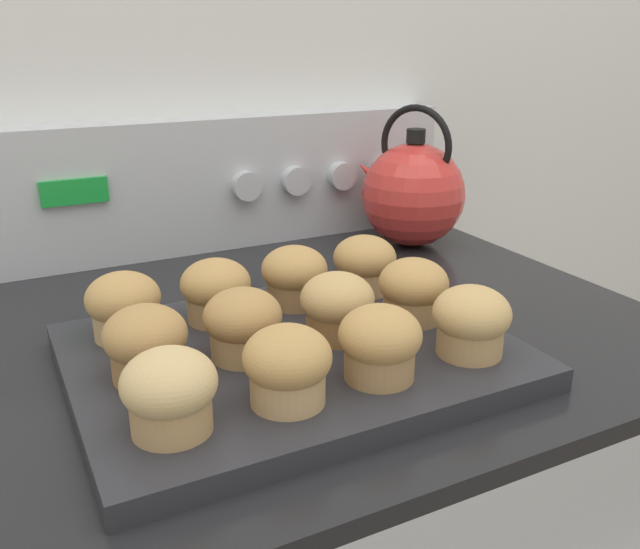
{
  "coord_description": "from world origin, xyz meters",
  "views": [
    {
      "loc": [
        -0.28,
        -0.29,
        1.22
      ],
      "look_at": [
        0.01,
        0.27,
        0.99
      ],
      "focal_mm": 38.0,
      "sensor_mm": 36.0,
      "label": 1
    }
  ],
  "objects_px": {
    "muffin_r2_c0": "(124,305)",
    "tea_kettle": "(412,193)",
    "muffin_r2_c2": "(294,276)",
    "muffin_r2_c3": "(365,264)",
    "muffin_r1_c0": "(146,343)",
    "muffin_r0_c3": "(471,321)",
    "muffin_r2_c1": "(216,290)",
    "muffin_r1_c2": "(337,306)",
    "muffin_r0_c2": "(383,342)",
    "muffin_pan": "(292,356)",
    "muffin_r0_c0": "(170,392)",
    "muffin_r0_c1": "(287,366)",
    "muffin_r1_c3": "(413,290)",
    "muffin_r1_c1": "(243,324)"
  },
  "relations": [
    {
      "from": "muffin_r2_c0",
      "to": "tea_kettle",
      "type": "relative_size",
      "value": 0.35
    },
    {
      "from": "muffin_r1_c0",
      "to": "muffin_r0_c2",
      "type": "bearing_deg",
      "value": -26.76
    },
    {
      "from": "muffin_r1_c0",
      "to": "muffin_r2_c2",
      "type": "bearing_deg",
      "value": 27.01
    },
    {
      "from": "muffin_r0_c1",
      "to": "muffin_r2_c2",
      "type": "xyz_separation_m",
      "value": [
        0.09,
        0.19,
        0.0
      ]
    },
    {
      "from": "muffin_r2_c1",
      "to": "muffin_r2_c3",
      "type": "relative_size",
      "value": 1.0
    },
    {
      "from": "muffin_r2_c1",
      "to": "muffin_r2_c2",
      "type": "relative_size",
      "value": 1.0
    },
    {
      "from": "muffin_r1_c2",
      "to": "muffin_r1_c3",
      "type": "xyz_separation_m",
      "value": [
        0.09,
        0.0,
        0.0
      ]
    },
    {
      "from": "muffin_r0_c3",
      "to": "muffin_pan",
      "type": "bearing_deg",
      "value": 147.49
    },
    {
      "from": "muffin_r2_c2",
      "to": "muffin_r2_c3",
      "type": "xyz_separation_m",
      "value": [
        0.09,
        -0.0,
        0.0
      ]
    },
    {
      "from": "muffin_r1_c2",
      "to": "muffin_r2_c3",
      "type": "height_order",
      "value": "same"
    },
    {
      "from": "muffin_pan",
      "to": "muffin_r0_c3",
      "type": "xyz_separation_m",
      "value": [
        0.14,
        -0.09,
        0.04
      ]
    },
    {
      "from": "muffin_r0_c0",
      "to": "muffin_r0_c2",
      "type": "distance_m",
      "value": 0.18
    },
    {
      "from": "muffin_r1_c3",
      "to": "muffin_r2_c0",
      "type": "height_order",
      "value": "same"
    },
    {
      "from": "muffin_r0_c1",
      "to": "muffin_r0_c2",
      "type": "xyz_separation_m",
      "value": [
        0.09,
        0.0,
        0.0
      ]
    },
    {
      "from": "muffin_r0_c0",
      "to": "muffin_r2_c0",
      "type": "distance_m",
      "value": 0.18
    },
    {
      "from": "muffin_r0_c0",
      "to": "muffin_r0_c3",
      "type": "relative_size",
      "value": 1.0
    },
    {
      "from": "muffin_r2_c0",
      "to": "muffin_r2_c2",
      "type": "relative_size",
      "value": 1.0
    },
    {
      "from": "muffin_r0_c0",
      "to": "muffin_r1_c2",
      "type": "xyz_separation_m",
      "value": [
        0.19,
        0.09,
        0.0
      ]
    },
    {
      "from": "muffin_pan",
      "to": "muffin_r0_c0",
      "type": "relative_size",
      "value": 5.66
    },
    {
      "from": "muffin_r0_c1",
      "to": "muffin_r1_c0",
      "type": "xyz_separation_m",
      "value": [
        -0.09,
        0.09,
        0.0
      ]
    },
    {
      "from": "muffin_r1_c2",
      "to": "muffin_r2_c1",
      "type": "distance_m",
      "value": 0.13
    },
    {
      "from": "muffin_r1_c3",
      "to": "muffin_r2_c2",
      "type": "bearing_deg",
      "value": 134.04
    },
    {
      "from": "muffin_pan",
      "to": "tea_kettle",
      "type": "xyz_separation_m",
      "value": [
        0.33,
        0.28,
        0.07
      ]
    },
    {
      "from": "muffin_r2_c0",
      "to": "tea_kettle",
      "type": "distance_m",
      "value": 0.5
    },
    {
      "from": "muffin_r0_c1",
      "to": "muffin_r2_c3",
      "type": "relative_size",
      "value": 1.0
    },
    {
      "from": "muffin_r2_c2",
      "to": "tea_kettle",
      "type": "distance_m",
      "value": 0.33
    },
    {
      "from": "muffin_r0_c2",
      "to": "muffin_r1_c1",
      "type": "relative_size",
      "value": 1.0
    },
    {
      "from": "muffin_r1_c2",
      "to": "tea_kettle",
      "type": "bearing_deg",
      "value": 45.23
    },
    {
      "from": "muffin_pan",
      "to": "muffin_r2_c1",
      "type": "relative_size",
      "value": 5.66
    },
    {
      "from": "muffin_r2_c2",
      "to": "muffin_r0_c2",
      "type": "bearing_deg",
      "value": -90.86
    },
    {
      "from": "muffin_pan",
      "to": "tea_kettle",
      "type": "relative_size",
      "value": 1.97
    },
    {
      "from": "muffin_r1_c1",
      "to": "muffin_r0_c3",
      "type": "bearing_deg",
      "value": -25.35
    },
    {
      "from": "muffin_pan",
      "to": "muffin_r1_c2",
      "type": "bearing_deg",
      "value": -2.12
    },
    {
      "from": "muffin_r0_c1",
      "to": "muffin_r2_c2",
      "type": "bearing_deg",
      "value": 63.4
    },
    {
      "from": "muffin_r2_c3",
      "to": "muffin_r2_c2",
      "type": "bearing_deg",
      "value": 179.68
    },
    {
      "from": "tea_kettle",
      "to": "muffin_r0_c1",
      "type": "bearing_deg",
      "value": -135.09
    },
    {
      "from": "tea_kettle",
      "to": "muffin_r0_c3",
      "type": "bearing_deg",
      "value": -116.79
    },
    {
      "from": "muffin_r1_c2",
      "to": "muffin_r2_c0",
      "type": "relative_size",
      "value": 1.0
    },
    {
      "from": "muffin_r2_c1",
      "to": "muffin_r1_c2",
      "type": "bearing_deg",
      "value": -45.55
    },
    {
      "from": "muffin_r2_c3",
      "to": "muffin_r0_c1",
      "type": "bearing_deg",
      "value": -134.24
    },
    {
      "from": "muffin_r0_c0",
      "to": "muffin_r2_c0",
      "type": "xyz_separation_m",
      "value": [
        0.0,
        0.18,
        0.0
      ]
    },
    {
      "from": "muffin_r2_c0",
      "to": "muffin_r0_c0",
      "type": "bearing_deg",
      "value": -91.56
    },
    {
      "from": "muffin_r1_c2",
      "to": "muffin_r2_c0",
      "type": "height_order",
      "value": "same"
    },
    {
      "from": "muffin_pan",
      "to": "muffin_r2_c3",
      "type": "relative_size",
      "value": 5.66
    },
    {
      "from": "muffin_r1_c2",
      "to": "muffin_r1_c3",
      "type": "height_order",
      "value": "same"
    },
    {
      "from": "muffin_r0_c1",
      "to": "muffin_r1_c2",
      "type": "relative_size",
      "value": 1.0
    },
    {
      "from": "muffin_r1_c2",
      "to": "muffin_r2_c2",
      "type": "height_order",
      "value": "same"
    },
    {
      "from": "muffin_r0_c3",
      "to": "tea_kettle",
      "type": "relative_size",
      "value": 0.35
    },
    {
      "from": "muffin_r1_c3",
      "to": "muffin_r1_c1",
      "type": "bearing_deg",
      "value": -179.93
    },
    {
      "from": "muffin_pan",
      "to": "muffin_r1_c1",
      "type": "distance_m",
      "value": 0.07
    }
  ]
}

